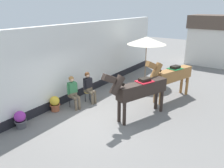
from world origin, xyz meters
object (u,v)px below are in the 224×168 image
object	(u,v)px
flower_planter_middle	(55,103)
spare_stool_white	(140,84)
flower_planter_near	(20,119)
cafe_parasol	(147,41)
saddled_horse_near	(140,89)
saddled_horse_far	(171,75)
seated_visitor_far	(89,86)
seated_visitor_near	(73,91)

from	to	relation	value
flower_planter_middle	spare_stool_white	distance (m)	4.32
flower_planter_near	cafe_parasol	distance (m)	7.39
flower_planter_near	cafe_parasol	xyz separation A→B (m)	(1.42, 6.96, 2.03)
saddled_horse_near	saddled_horse_far	distance (m)	2.44
seated_visitor_far	seated_visitor_near	bearing A→B (deg)	-101.19
seated_visitor_near	saddled_horse_far	xyz separation A→B (m)	(3.04, 3.21, 0.38)
saddled_horse_near	flower_planter_near	bearing A→B (deg)	-135.02
seated_visitor_near	flower_planter_near	world-z (taller)	seated_visitor_near
saddled_horse_far	spare_stool_white	world-z (taller)	saddled_horse_far
seated_visitor_near	flower_planter_near	xyz separation A→B (m)	(-0.39, -2.30, -0.44)
flower_planter_near	cafe_parasol	world-z (taller)	cafe_parasol
seated_visitor_near	flower_planter_near	bearing A→B (deg)	-99.60
seated_visitor_far	saddled_horse_near	size ratio (longest dim) A/B	0.49
seated_visitor_far	flower_planter_near	distance (m)	3.21
seated_visitor_near	saddled_horse_near	size ratio (longest dim) A/B	0.49
saddled_horse_near	flower_planter_near	distance (m)	4.45
saddled_horse_near	spare_stool_white	size ratio (longest dim) A/B	6.22
flower_planter_middle	flower_planter_near	bearing A→B (deg)	-88.87
seated_visitor_near	saddled_horse_near	world-z (taller)	saddled_horse_near
saddled_horse_far	spare_stool_white	distance (m)	1.74
saddled_horse_near	saddled_horse_far	bearing A→B (deg)	82.04
seated_visitor_near	spare_stool_white	world-z (taller)	seated_visitor_near
seated_visitor_far	cafe_parasol	world-z (taller)	cafe_parasol
seated_visitor_near	seated_visitor_far	distance (m)	0.84
saddled_horse_far	cafe_parasol	distance (m)	2.76
saddled_horse_far	cafe_parasol	size ratio (longest dim) A/B	1.12
saddled_horse_far	spare_stool_white	xyz separation A→B (m)	(-1.56, 0.01, -0.76)
seated_visitor_near	spare_stool_white	xyz separation A→B (m)	(1.48, 3.22, -0.38)
seated_visitor_far	flower_planter_near	size ratio (longest dim) A/B	2.17
spare_stool_white	flower_planter_middle	bearing A→B (deg)	-116.10
seated_visitor_near	saddled_horse_far	distance (m)	4.44
flower_planter_middle	seated_visitor_far	bearing A→B (deg)	68.63
seated_visitor_near	saddled_horse_near	distance (m)	2.85
seated_visitor_near	flower_planter_near	size ratio (longest dim) A/B	2.17
cafe_parasol	saddled_horse_near	bearing A→B (deg)	-66.61
saddled_horse_near	cafe_parasol	distance (m)	4.38
seated_visitor_near	cafe_parasol	distance (m)	5.03
flower_planter_near	flower_planter_middle	distance (m)	1.63
flower_planter_near	flower_planter_middle	bearing A→B (deg)	91.13
saddled_horse_near	spare_stool_white	bearing A→B (deg)	116.82
flower_planter_near	spare_stool_white	xyz separation A→B (m)	(1.87, 5.52, 0.07)
flower_planter_near	cafe_parasol	bearing A→B (deg)	78.46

